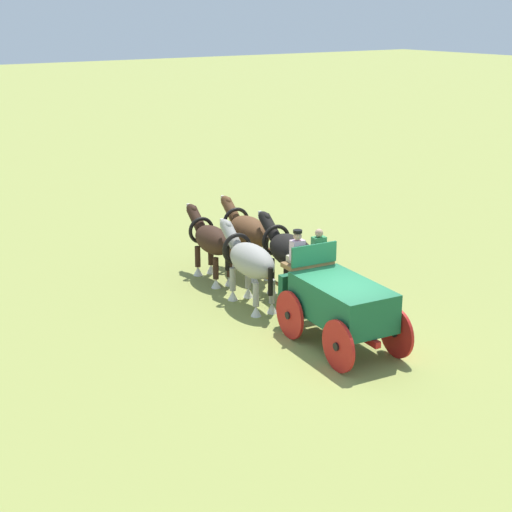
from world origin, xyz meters
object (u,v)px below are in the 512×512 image
object	(u,v)px
draft_horse_rear_off	(289,252)
draft_horse_lead_near	(211,240)
draft_horse_lead_off	(248,232)
show_wagon	(338,301)
draft_horse_rear_near	(250,261)

from	to	relation	value
draft_horse_rear_off	draft_horse_lead_near	size ratio (longest dim) A/B	1.01
draft_horse_lead_off	draft_horse_rear_off	bearing A→B (deg)	174.10
draft_horse_lead_near	show_wagon	bearing A→B (deg)	-179.91
draft_horse_lead_near	draft_horse_lead_off	distance (m)	1.30
show_wagon	draft_horse_lead_near	bearing A→B (deg)	0.09
draft_horse_rear_off	draft_horse_lead_off	bearing A→B (deg)	-5.90
show_wagon	draft_horse_rear_near	distance (m)	3.63
draft_horse_lead_off	show_wagon	bearing A→B (deg)	168.08
show_wagon	draft_horse_lead_off	bearing A→B (deg)	-11.92
show_wagon	draft_horse_rear_off	size ratio (longest dim) A/B	1.92
show_wagon	draft_horse_lead_off	world-z (taller)	show_wagon
draft_horse_rear_off	draft_horse_lead_off	xyz separation A→B (m)	(2.59, -0.27, -0.05)
draft_horse_rear_near	draft_horse_lead_off	xyz separation A→B (m)	(2.45, -1.56, 0.03)
draft_horse_lead_near	draft_horse_lead_off	world-z (taller)	draft_horse_lead_off
show_wagon	draft_horse_rear_off	distance (m)	3.64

